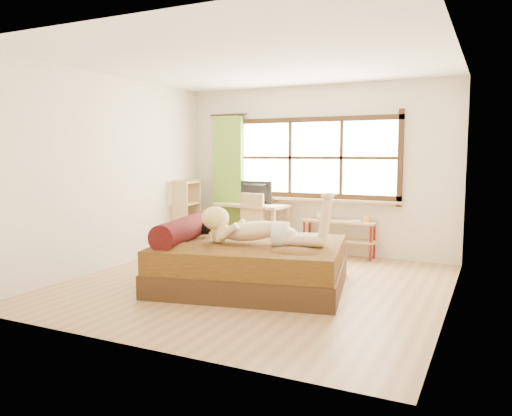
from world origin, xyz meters
The scene contains 18 objects.
floor centered at (0.00, 0.00, 0.00)m, with size 4.50×4.50×0.00m, color #9E754C.
ceiling centered at (0.00, 0.00, 2.70)m, with size 4.50×4.50×0.00m, color white.
wall_back centered at (0.00, 2.25, 1.35)m, with size 4.50×4.50×0.00m, color silver.
wall_front centered at (0.00, -2.25, 1.35)m, with size 4.50×4.50×0.00m, color silver.
wall_left centered at (-2.25, 0.00, 1.35)m, with size 4.50×4.50×0.00m, color silver.
wall_right centered at (2.25, 0.00, 1.35)m, with size 4.50×4.50×0.00m, color silver.
window centered at (0.00, 2.22, 1.51)m, with size 2.80×0.16×1.46m.
curtain centered at (-1.55, 2.13, 1.15)m, with size 0.55×0.10×2.20m, color #508724.
bed centered at (-0.04, -0.12, 0.30)m, with size 2.50×2.16×0.83m.
woman centered at (0.16, -0.16, 0.87)m, with size 1.53×0.44×0.66m, color beige, non-canonical shape.
kitten centered at (-0.71, -0.01, 0.68)m, with size 0.33×0.13×0.26m, color black, non-canonical shape.
desk centered at (-1.01, 1.95, 0.68)m, with size 1.33×0.75×0.79m.
monitor centered at (-1.01, 2.00, 0.97)m, with size 0.65×0.09×0.37m, color black.
chair centered at (-0.89, 1.59, 0.55)m, with size 0.50×0.50×0.99m.
pipe_shelf centered at (0.47, 2.07, 0.43)m, with size 1.17×0.31×0.66m.
cup centered at (0.16, 2.07, 0.63)m, with size 0.13×0.13×0.11m, color gray.
book centered at (0.66, 2.07, 0.59)m, with size 0.18×0.24×0.02m, color gray.
bookshelf centered at (-2.08, 1.62, 0.59)m, with size 0.34×0.53×1.17m.
Camera 1 is at (2.65, -5.45, 1.61)m, focal length 35.00 mm.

